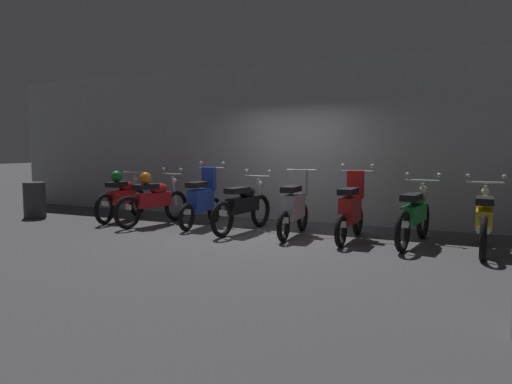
{
  "coord_description": "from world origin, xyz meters",
  "views": [
    {
      "loc": [
        3.33,
        -7.66,
        1.56
      ],
      "look_at": [
        -0.28,
        0.22,
        0.75
      ],
      "focal_mm": 32.88,
      "sensor_mm": 36.0,
      "label": 1
    }
  ],
  "objects": [
    {
      "name": "motorbike_slot_6",
      "position": [
        2.54,
        0.21,
        0.49
      ],
      "size": [
        0.59,
        1.94,
        1.15
      ],
      "color": "black",
      "rests_on": "ground"
    },
    {
      "name": "motorbike_slot_7",
      "position": [
        3.55,
        0.14,
        0.49
      ],
      "size": [
        0.59,
        1.95,
        1.15
      ],
      "color": "black",
      "rests_on": "ground"
    },
    {
      "name": "ground_plane",
      "position": [
        0.0,
        0.0,
        0.0
      ],
      "size": [
        80.0,
        80.0,
        0.0
      ],
      "primitive_type": "plane",
      "color": "#424244"
    },
    {
      "name": "motorbike_slot_0",
      "position": [
        -3.55,
        0.35,
        0.53
      ],
      "size": [
        0.56,
        1.94,
        1.08
      ],
      "color": "black",
      "rests_on": "ground"
    },
    {
      "name": "trash_bin",
      "position": [
        -5.61,
        -0.17,
        0.4
      ],
      "size": [
        0.47,
        0.47,
        0.8
      ],
      "primitive_type": "cylinder",
      "color": "#38383D",
      "rests_on": "ground"
    },
    {
      "name": "motorbike_slot_2",
      "position": [
        -1.52,
        0.35,
        0.53
      ],
      "size": [
        0.59,
        1.68,
        1.29
      ],
      "color": "black",
      "rests_on": "ground"
    },
    {
      "name": "motorbike_slot_4",
      "position": [
        0.5,
        0.15,
        0.52
      ],
      "size": [
        0.56,
        1.68,
        1.18
      ],
      "color": "black",
      "rests_on": "ground"
    },
    {
      "name": "motorbike_slot_1",
      "position": [
        -2.53,
        0.11,
        0.53
      ],
      "size": [
        0.63,
        1.93,
        1.15
      ],
      "color": "black",
      "rests_on": "ground"
    },
    {
      "name": "motorbike_slot_3",
      "position": [
        -0.5,
        0.15,
        0.49
      ],
      "size": [
        0.59,
        1.95,
        1.15
      ],
      "color": "black",
      "rests_on": "ground"
    },
    {
      "name": "motorbike_slot_5",
      "position": [
        1.52,
        0.14,
        0.53
      ],
      "size": [
        0.59,
        1.68,
        1.29
      ],
      "color": "black",
      "rests_on": "ground"
    },
    {
      "name": "back_wall",
      "position": [
        0.0,
        1.92,
        1.67
      ],
      "size": [
        16.0,
        0.3,
        3.35
      ],
      "primitive_type": "cube",
      "color": "#9EA0A3",
      "rests_on": "ground"
    }
  ]
}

